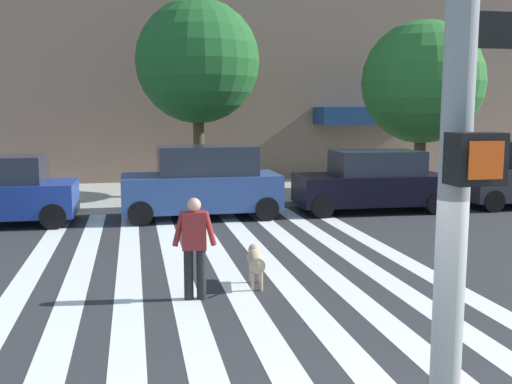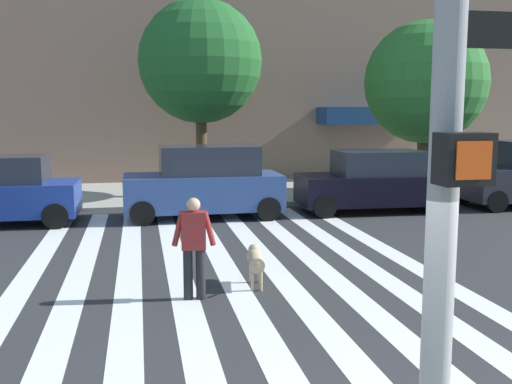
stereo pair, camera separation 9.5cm
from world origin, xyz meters
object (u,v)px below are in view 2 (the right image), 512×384
traffic_light_pole (457,14)px  street_tree_nearest (200,62)px  street_tree_middle (426,83)px  pedestrian_dog_walker (194,242)px  parked_car_behind_first (205,183)px  parked_car_third_in_line (374,182)px  dog_on_leash (255,261)px  pedestrian_bystander (492,165)px

traffic_light_pole → street_tree_nearest: size_ratio=0.90×
street_tree_middle → pedestrian_dog_walker: (-8.64, -9.35, -2.97)m
traffic_light_pole → parked_car_behind_first: size_ratio=1.34×
parked_car_third_in_line → pedestrian_dog_walker: (-5.99, -7.13, 0.04)m
parked_car_behind_first → dog_on_leash: 6.64m
parked_car_behind_first → pedestrian_bystander: size_ratio=2.64×
pedestrian_bystander → street_tree_middle: bearing=-177.7°
dog_on_leash → parked_car_behind_first: bearing=91.1°
street_tree_nearest → parked_car_third_in_line: bearing=-34.2°
pedestrian_dog_walker → pedestrian_bystander: bearing=39.8°
dog_on_leash → parked_car_third_in_line: bearing=53.5°
parked_car_behind_first → dog_on_leash: (0.13, -6.61, -0.54)m
parked_car_behind_first → parked_car_third_in_line: bearing=-0.0°
traffic_light_pole → dog_on_leash: size_ratio=5.40×
pedestrian_dog_walker → dog_on_leash: pedestrian_dog_walker is taller
parked_car_third_in_line → pedestrian_bystander: bearing=23.5°
parked_car_behind_first → pedestrian_dog_walker: (-0.96, -7.13, -0.06)m
street_tree_middle → pedestrian_dog_walker: 13.07m
traffic_light_pole → pedestrian_bystander: 18.92m
street_tree_nearest → dog_on_leash: size_ratio=5.97×
parked_car_behind_first → street_tree_middle: street_tree_middle is taller
traffic_light_pole → street_tree_middle: (7.75, 15.46, 0.37)m
parked_car_behind_first → pedestrian_dog_walker: size_ratio=2.64×
dog_on_leash → pedestrian_bystander: size_ratio=0.66×
traffic_light_pole → street_tree_nearest: bearing=88.8°
street_tree_nearest → pedestrian_dog_walker: street_tree_nearest is taller
pedestrian_dog_walker → pedestrian_bystander: size_ratio=1.00×
parked_car_behind_first → dog_on_leash: size_ratio=4.03×
parked_car_behind_first → pedestrian_bystander: 10.65m
traffic_light_pole → parked_car_third_in_line: size_ratio=1.31×
traffic_light_pole → parked_car_third_in_line: traffic_light_pole is taller
parked_car_behind_first → pedestrian_dog_walker: bearing=-97.7°
dog_on_leash → pedestrian_bystander: bearing=41.1°
street_tree_nearest → street_tree_middle: 7.51m
street_tree_nearest → pedestrian_dog_walker: size_ratio=3.91×
street_tree_nearest → dog_on_leash: 10.67m
parked_car_behind_first → parked_car_third_in_line: (5.03, -0.00, -0.10)m
pedestrian_dog_walker → dog_on_leash: (1.09, 0.52, -0.48)m
traffic_light_pole → pedestrian_dog_walker: traffic_light_pole is taller
traffic_light_pole → parked_car_third_in_line: bearing=68.9°
parked_car_behind_first → pedestrian_dog_walker: parked_car_behind_first is taller
parked_car_behind_first → street_tree_middle: 8.51m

